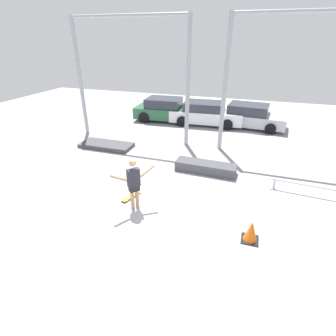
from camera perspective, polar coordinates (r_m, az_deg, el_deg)
ground_plane at (r=8.27m, az=-1.03°, el=-10.19°), size 36.00×36.00×0.00m
skateboarder at (r=8.10m, az=-7.47°, el=-2.94°), size 1.05×1.12×1.75m
skateboard at (r=9.14m, az=-8.05°, el=-6.00°), size 0.47×0.85×0.08m
grind_box at (r=10.75m, az=8.17°, el=0.14°), size 2.45×0.78×0.41m
manual_pad at (r=13.53m, az=-13.24°, el=4.86°), size 2.61×1.17×0.17m
grind_rail at (r=10.30m, az=28.05°, el=-3.58°), size 2.58×0.27×0.39m
canopy_support_left at (r=13.68m, az=-8.34°, el=20.89°), size 6.05×0.20×5.88m
canopy_support_right at (r=12.40m, az=26.77°, el=17.92°), size 6.05×0.20×5.88m
parked_car_green at (r=17.44m, az=-0.55°, el=12.55°), size 4.02×2.18×1.44m
parked_car_white at (r=16.85m, az=8.23°, el=11.67°), size 4.49×2.17×1.37m
parked_car_silver at (r=16.86m, az=17.32°, el=10.72°), size 4.29×2.31×1.36m
traffic_cone at (r=7.55m, az=17.65°, el=-13.00°), size 0.46×0.46×0.61m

